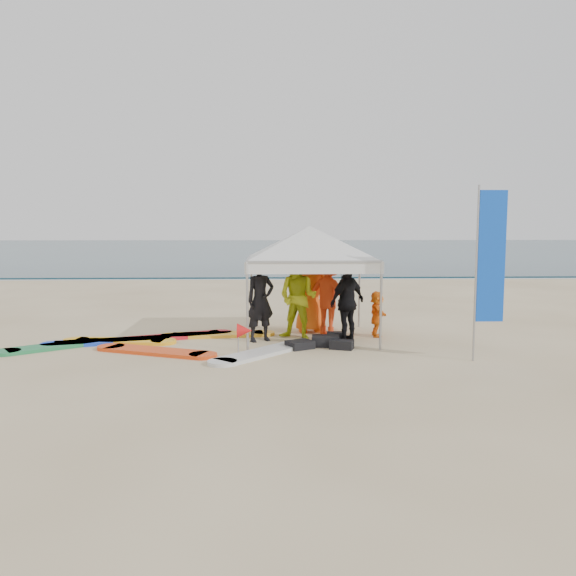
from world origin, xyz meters
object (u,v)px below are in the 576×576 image
Objects in this scene: marker_pennant at (244,331)px; feather_flag at (490,259)px; person_black_a at (260,300)px; person_yellow at (298,297)px; canopy_tent at (310,227)px; person_seated at (377,314)px; surfboard_spread at (160,343)px; person_black_b at (347,302)px; person_orange_a at (329,294)px; person_orange_b at (311,291)px.

feather_flag is at bearing -6.40° from marker_pennant.
person_black_a is 2.79× the size of marker_pennant.
canopy_tent is at bearing 49.99° from person_yellow.
person_black_a is at bearing 103.39° from person_seated.
canopy_tent is (-1.53, -0.08, 1.95)m from person_seated.
person_black_b is at bearing 2.42° from surfboard_spread.
marker_pennant is at bearing 173.60° from feather_flag.
person_yellow is 2.89× the size of marker_pennant.
person_yellow reaches higher than marker_pennant.
person_black_b is 2.71× the size of marker_pennant.
person_orange_b is (-0.40, 0.34, 0.04)m from person_orange_a.
marker_pennant is at bearing -10.96° from person_black_b.
person_black_a is at bearing 155.06° from feather_flag.
feather_flag is 6.77m from surfboard_spread.
person_orange_a is (0.74, 0.43, 0.01)m from person_yellow.
canopy_tent reaches higher than person_seated.
person_orange_b reaches higher than person_black_a.
person_black_a is at bearing -161.62° from canopy_tent.
person_orange_a is 2.92× the size of marker_pennant.
canopy_tent reaches higher than person_yellow.
person_black_b is 0.28× the size of surfboard_spread.
person_orange_a is at bearing 48.90° from marker_pennant.
person_yellow is at bearing 56.64° from marker_pennant.
canopy_tent reaches higher than person_orange_b.
person_black_b is 3.12m from feather_flag.
person_orange_b is 0.32× the size of surfboard_spread.
surfboard_spread is (-3.68, -0.99, -0.90)m from person_orange_a.
canopy_tent is 3.01m from marker_pennant.
feather_flag is at bearing 126.94° from person_orange_b.
person_orange_a is at bearing 15.07° from surfboard_spread.
person_orange_b is 2.89m from marker_pennant.
person_seated is (1.79, 0.20, -0.40)m from person_yellow.
person_orange_b is 3.05× the size of marker_pennant.
person_orange_a is 1.81× the size of person_seated.
surfboard_spread is (-3.97, -0.17, -0.83)m from person_black_b.
person_orange_a is 3.83m from feather_flag.
canopy_tent is at bearing 74.90° from person_orange_b.
surfboard_spread is at bearing 13.46° from person_orange_b.
marker_pennant is at bearing 89.48° from person_orange_a.
person_yellow is 0.85m from person_orange_b.
person_orange_a is 0.31× the size of surfboard_spread.
person_orange_a is (1.56, 0.68, 0.04)m from person_black_a.
person_orange_a reaches higher than person_seated.
person_orange_b is at bearing 0.42° from person_orange_a.
person_yellow is at bearing 146.93° from feather_flag.
person_seated is 0.17× the size of surfboard_spread.
canopy_tent is at bearing -75.55° from person_black_b.
person_black_a is at bearing 63.95° from person_orange_a.
feather_flag reaches higher than surfboard_spread.
person_black_b is at bearing -33.38° from canopy_tent.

